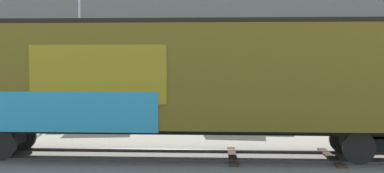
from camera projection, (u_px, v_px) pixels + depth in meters
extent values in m
plane|color=gray|center=(145.00, 156.00, 13.68)|extent=(260.00, 260.00, 0.00)
cube|color=#4C4742|center=(176.00, 161.00, 12.87)|extent=(59.96, 2.27, 0.08)
cube|color=#4C4742|center=(180.00, 151.00, 14.30)|extent=(59.96, 2.27, 0.08)
cube|color=#423323|center=(331.00, 157.00, 13.35)|extent=(0.33, 2.51, 0.07)
cube|color=#423323|center=(232.00, 156.00, 13.50)|extent=(0.33, 2.51, 0.07)
cube|color=olive|center=(178.00, 75.00, 13.44)|extent=(16.97, 3.44, 2.89)
cube|color=#2D2823|center=(178.00, 22.00, 13.35)|extent=(16.04, 0.98, 0.24)
cube|color=#B2931E|center=(97.00, 74.00, 12.12)|extent=(3.71, 0.16, 1.59)
cube|color=#33A5CC|center=(78.00, 112.00, 12.20)|extent=(4.37, 0.19, 1.10)
cube|color=black|center=(178.00, 127.00, 13.53)|extent=(16.59, 2.15, 0.20)
cylinder|color=black|center=(1.00, 144.00, 13.11)|extent=(0.92, 0.15, 0.92)
cylinder|color=black|center=(22.00, 136.00, 14.54)|extent=(0.92, 0.15, 0.92)
cube|color=black|center=(381.00, 142.00, 13.25)|extent=(2.14, 1.35, 0.36)
cylinder|color=black|center=(359.00, 148.00, 12.58)|extent=(0.92, 0.15, 0.92)
cylinder|color=black|center=(344.00, 139.00, 14.02)|extent=(0.92, 0.15, 0.92)
cylinder|color=silver|center=(80.00, 28.00, 26.48)|extent=(0.12, 0.12, 9.49)
cube|color=gray|center=(215.00, 40.00, 68.67)|extent=(138.73, 30.90, 11.85)
cube|color=black|center=(111.00, 111.00, 20.01)|extent=(4.86, 2.44, 0.66)
cube|color=#2D333D|center=(104.00, 96.00, 19.95)|extent=(2.77, 1.93, 0.63)
cylinder|color=black|center=(148.00, 116.00, 20.96)|extent=(0.67, 0.32, 0.64)
cylinder|color=black|center=(147.00, 120.00, 19.35)|extent=(0.67, 0.32, 0.64)
cylinder|color=black|center=(78.00, 116.00, 20.71)|extent=(0.67, 0.32, 0.64)
cylinder|color=black|center=(72.00, 121.00, 19.10)|extent=(0.67, 0.32, 0.64)
cube|color=#1E5933|center=(232.00, 112.00, 19.60)|extent=(4.41, 2.00, 0.66)
cube|color=#2D333D|center=(227.00, 96.00, 19.60)|extent=(2.25, 1.72, 0.75)
cylinder|color=black|center=(266.00, 118.00, 20.26)|extent=(0.65, 0.25, 0.64)
cylinder|color=black|center=(267.00, 123.00, 18.58)|extent=(0.65, 0.25, 0.64)
cylinder|color=black|center=(201.00, 116.00, 20.67)|extent=(0.65, 0.25, 0.64)
cylinder|color=black|center=(196.00, 121.00, 18.99)|extent=(0.65, 0.25, 0.64)
cube|color=#2D333D|center=(382.00, 96.00, 19.03)|extent=(2.08, 1.89, 0.70)
cylinder|color=black|center=(346.00, 118.00, 19.98)|extent=(0.66, 0.28, 0.64)
cylinder|color=black|center=(362.00, 124.00, 18.18)|extent=(0.66, 0.28, 0.64)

